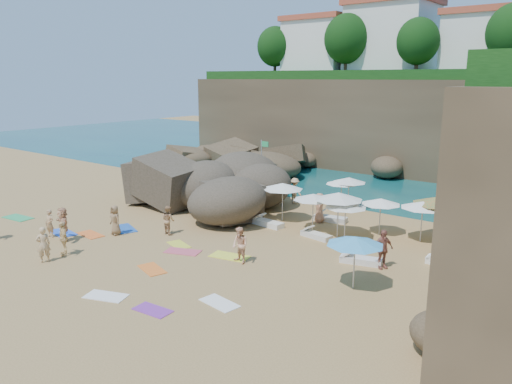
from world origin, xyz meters
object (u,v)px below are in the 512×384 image
Objects in this scene: person_stand_5 at (249,177)px; person_stand_6 at (43,245)px; person_stand_1 at (168,220)px; person_stand_0 at (50,224)px; parasol_0 at (342,182)px; person_stand_4 at (320,208)px; rock_outcrop at (213,204)px; flag_pole at (263,157)px; parasol_1 at (313,197)px; lounger_0 at (330,219)px; person_stand_3 at (382,249)px; parasol_2 at (349,180)px; person_stand_2 at (295,191)px.

person_stand_6 is (2.32, -17.66, -0.04)m from person_stand_5.
person_stand_6 is at bearing 87.66° from person_stand_1.
person_stand_5 is (0.82, 15.55, 0.13)m from person_stand_0.
parasol_0 is 3.57m from person_stand_4.
person_stand_0 is at bearing -101.85° from person_stand_6.
flag_pole reaches higher than rock_outcrop.
flag_pole reaches higher than parasol_1.
lounger_0 is 0.98m from person_stand_4.
person_stand_6 is (-12.39, -8.73, -0.05)m from person_stand_3.
person_stand_3 is (6.00, -8.24, -0.99)m from parasol_2.
parasol_0 reaches higher than person_stand_5.
person_stand_2 is 0.98× the size of person_stand_3.
person_stand_2 is at bearing -162.67° from person_stand_4.
person_stand_2 is at bearing -31.47° from flag_pole.
parasol_1 reaches higher than person_stand_5.
parasol_2 is 17.69m from person_stand_0.
lounger_0 is at bearing 161.60° from person_stand_2.
person_stand_5 is at bearing 147.17° from parasol_1.
flag_pole is at bearing -20.64° from person_stand_2.
flag_pole is 2.31× the size of person_stand_1.
parasol_0 is at bearing 71.55° from person_stand_3.
parasol_0 is 1.23× the size of person_stand_6.
person_stand_3 is (5.33, -2.88, -1.01)m from parasol_1.
person_stand_3 reaches higher than person_stand_4.
person_stand_2 is at bearing 85.34° from person_stand_3.
person_stand_3 reaches higher than person_stand_1.
rock_outcrop is 5.42m from person_stand_5.
person_stand_6 is at bearing -61.14° from person_stand_4.
parasol_0 is at bearing 48.61° from person_stand_0.
parasol_1 is 1.23× the size of person_stand_3.
parasol_0 is 1.19× the size of person_stand_4.
parasol_1 is at bearing 33.83° from person_stand_0.
parasol_1 is at bearing -96.08° from lounger_0.
parasol_1 is (1.01, -5.05, 0.13)m from parasol_0.
person_stand_5 is at bearing -100.92° from flag_pole.
parasol_1 is 1.47× the size of person_stand_0.
person_stand_5 reaches higher than person_stand_1.
person_stand_4 is 14.75m from person_stand_6.
person_stand_6 is at bearing 158.04° from person_stand_3.
person_stand_2 reaches higher than person_stand_1.
rock_outcrop is at bearing 174.18° from parasol_1.
person_stand_3 is at bearing -28.36° from parasol_1.
lounger_0 is at bearing 80.24° from person_stand_3.
person_stand_1 is 0.93× the size of person_stand_6.
person_stand_4 is (8.56, -5.81, -1.41)m from flag_pole.
parasol_2 is 3.69m from lounger_0.
parasol_1 is 1.26× the size of person_stand_5.
rock_outcrop is 4.96× the size of person_stand_2.
parasol_1 is 13.63m from person_stand_6.
parasol_0 reaches higher than person_stand_6.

